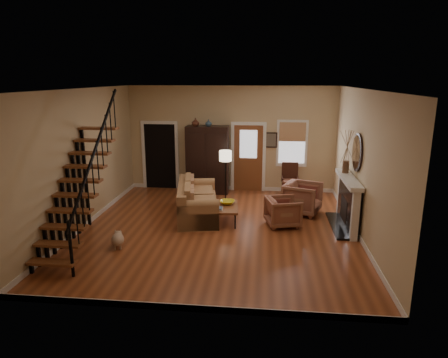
# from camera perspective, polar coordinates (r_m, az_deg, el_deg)

# --- Properties ---
(room) EXTENTS (7.00, 7.33, 3.30)m
(room) POSITION_cam_1_polar(r_m,az_deg,el_deg) (10.99, -1.93, 3.62)
(room) COLOR brown
(room) RESTS_ON ground
(staircase) EXTENTS (0.94, 2.80, 3.20)m
(staircase) POSITION_cam_1_polar(r_m,az_deg,el_deg) (8.77, -20.29, 0.59)
(staircase) COLOR brown
(staircase) RESTS_ON ground
(fireplace) EXTENTS (0.33, 1.95, 2.30)m
(fireplace) POSITION_cam_1_polar(r_m,az_deg,el_deg) (10.05, 17.51, -2.58)
(fireplace) COLOR black
(fireplace) RESTS_ON ground
(armoire) EXTENTS (1.30, 0.60, 2.10)m
(armoire) POSITION_cam_1_polar(r_m,az_deg,el_deg) (12.47, -2.34, 2.78)
(armoire) COLOR black
(armoire) RESTS_ON ground
(vase_a) EXTENTS (0.24, 0.24, 0.25)m
(vase_a) POSITION_cam_1_polar(r_m,az_deg,el_deg) (12.24, -4.10, 8.11)
(vase_a) COLOR #4C2619
(vase_a) RESTS_ON armoire
(vase_b) EXTENTS (0.20, 0.20, 0.21)m
(vase_b) POSITION_cam_1_polar(r_m,az_deg,el_deg) (12.18, -2.23, 8.01)
(vase_b) COLOR #334C60
(vase_b) RESTS_ON armoire
(sofa) EXTENTS (1.38, 2.43, 0.86)m
(sofa) POSITION_cam_1_polar(r_m,az_deg,el_deg) (10.48, -3.78, -3.02)
(sofa) COLOR #9D7147
(sofa) RESTS_ON ground
(coffee_table) EXTENTS (0.74, 1.16, 0.42)m
(coffee_table) POSITION_cam_1_polar(r_m,az_deg,el_deg) (10.08, 0.10, -4.99)
(coffee_table) COLOR brown
(coffee_table) RESTS_ON ground
(bowl) EXTENTS (0.38, 0.38, 0.09)m
(bowl) POSITION_cam_1_polar(r_m,az_deg,el_deg) (10.14, 0.47, -3.34)
(bowl) COLOR gold
(bowl) RESTS_ON coffee_table
(books) EXTENTS (0.20, 0.28, 0.05)m
(books) POSITION_cam_1_polar(r_m,az_deg,el_deg) (9.74, -0.79, -4.23)
(books) COLOR beige
(books) RESTS_ON coffee_table
(armchair_left) EXTENTS (0.95, 0.94, 0.71)m
(armchair_left) POSITION_cam_1_polar(r_m,az_deg,el_deg) (9.89, 8.43, -4.66)
(armchair_left) COLOR brown
(armchair_left) RESTS_ON ground
(armchair_right) EXTENTS (1.17, 1.16, 0.84)m
(armchair_right) POSITION_cam_1_polar(r_m,az_deg,el_deg) (10.84, 11.15, -2.71)
(armchair_right) COLOR brown
(armchair_right) RESTS_ON ground
(floor_lamp) EXTENTS (0.41, 0.41, 1.54)m
(floor_lamp) POSITION_cam_1_polar(r_m,az_deg,el_deg) (11.42, 0.20, 0.26)
(floor_lamp) COLOR black
(floor_lamp) RESTS_ON ground
(side_chair) EXTENTS (0.54, 0.54, 1.02)m
(side_chair) POSITION_cam_1_polar(r_m,az_deg,el_deg) (12.29, 9.40, -0.16)
(side_chair) COLOR #3B1D13
(side_chair) RESTS_ON ground
(dog) EXTENTS (0.39, 0.51, 0.33)m
(dog) POSITION_cam_1_polar(r_m,az_deg,el_deg) (8.92, -14.95, -8.48)
(dog) COLOR tan
(dog) RESTS_ON ground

